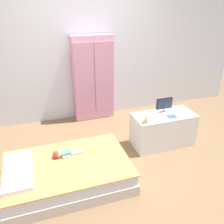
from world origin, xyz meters
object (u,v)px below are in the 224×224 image
at_px(bed, 68,173).
at_px(wardrobe, 93,79).
at_px(tv_stand, 163,129).
at_px(book_blue, 172,116).
at_px(tv_monitor, 164,104).
at_px(doll, 62,154).
at_px(rocking_horse_toy, 146,120).

height_order(bed, wardrobe, wardrobe).
xyz_separation_m(tv_stand, book_blue, (0.07, -0.10, 0.27)).
relative_size(wardrobe, tv_monitor, 5.93).
distance_m(bed, wardrobe, 1.96).
xyz_separation_m(bed, tv_stand, (1.56, 0.42, 0.11)).
height_order(tv_monitor, book_blue, tv_monitor).
relative_size(doll, wardrobe, 0.25).
bearing_deg(doll, rocking_horse_toy, 5.34).
bearing_deg(wardrobe, tv_stand, -58.50).
bearing_deg(tv_monitor, doll, -168.10).
height_order(wardrobe, tv_stand, wardrobe).
bearing_deg(book_blue, rocking_horse_toy, -173.68).
relative_size(doll, rocking_horse_toy, 3.66).
bearing_deg(bed, rocking_horse_toy, 12.78).
xyz_separation_m(tv_stand, rocking_horse_toy, (-0.39, -0.15, 0.31)).
distance_m(doll, tv_monitor, 1.68).
relative_size(bed, wardrobe, 0.98).
height_order(bed, doll, doll).
distance_m(rocking_horse_toy, book_blue, 0.47).
bearing_deg(tv_monitor, tv_stand, -110.51).
height_order(rocking_horse_toy, book_blue, rocking_horse_toy).
distance_m(doll, tv_stand, 1.61).
relative_size(doll, tv_monitor, 1.49).
bearing_deg(tv_stand, doll, -170.55).
bearing_deg(wardrobe, bed, -114.87).
bearing_deg(doll, book_blue, 5.62).
distance_m(bed, rocking_horse_toy, 1.27).
bearing_deg(doll, tv_stand, 9.45).
xyz_separation_m(doll, wardrobe, (0.81, 1.53, 0.44)).
bearing_deg(wardrobe, doll, -117.94).
height_order(tv_stand, tv_monitor, tv_monitor).
bearing_deg(book_blue, tv_monitor, 103.32).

